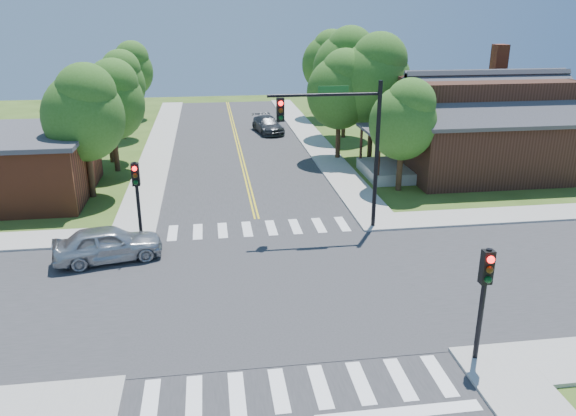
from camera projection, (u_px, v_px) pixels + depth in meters
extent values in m
plane|color=#344E18|center=(274.00, 288.00, 21.89)|extent=(100.00, 100.00, 0.00)
cube|color=#2D2D30|center=(274.00, 288.00, 21.88)|extent=(10.00, 90.00, 0.04)
cube|color=#2D2D30|center=(274.00, 288.00, 21.88)|extent=(90.00, 10.00, 0.04)
cube|color=#2D2D30|center=(274.00, 288.00, 21.89)|extent=(10.20, 10.20, 0.06)
cube|color=#9E9B93|center=(312.00, 139.00, 45.95)|extent=(2.20, 40.00, 0.14)
cube|color=#9E9B93|center=(160.00, 144.00, 44.32)|extent=(2.20, 40.00, 0.14)
cube|color=white|center=(173.00, 233.00, 27.08)|extent=(0.45, 2.00, 0.01)
cube|color=white|center=(198.00, 232.00, 27.24)|extent=(0.45, 2.00, 0.01)
cube|color=white|center=(223.00, 230.00, 27.40)|extent=(0.45, 2.00, 0.01)
cube|color=white|center=(247.00, 229.00, 27.56)|extent=(0.45, 2.00, 0.01)
cube|color=white|center=(271.00, 228.00, 27.72)|extent=(0.45, 2.00, 0.01)
cube|color=white|center=(295.00, 226.00, 27.88)|extent=(0.45, 2.00, 0.01)
cube|color=white|center=(319.00, 225.00, 28.04)|extent=(0.45, 2.00, 0.01)
cube|color=white|center=(342.00, 224.00, 28.20)|extent=(0.45, 2.00, 0.01)
cube|color=white|center=(150.00, 402.00, 15.54)|extent=(0.45, 2.00, 0.01)
cube|color=white|center=(194.00, 398.00, 15.70)|extent=(0.45, 2.00, 0.01)
cube|color=white|center=(237.00, 394.00, 15.86)|extent=(0.45, 2.00, 0.01)
cube|color=white|center=(279.00, 390.00, 16.02)|extent=(0.45, 2.00, 0.01)
cube|color=white|center=(320.00, 386.00, 16.18)|extent=(0.45, 2.00, 0.01)
cube|color=white|center=(361.00, 383.00, 16.34)|extent=(0.45, 2.00, 0.01)
cube|color=white|center=(400.00, 379.00, 16.50)|extent=(0.45, 2.00, 0.01)
cube|color=white|center=(439.00, 375.00, 16.66)|extent=(0.45, 2.00, 0.01)
cube|color=yellow|center=(235.00, 138.00, 46.29)|extent=(0.10, 37.50, 0.01)
cube|color=yellow|center=(238.00, 138.00, 46.32)|extent=(0.10, 37.50, 0.01)
cube|color=white|center=(399.00, 414.00, 15.14)|extent=(4.60, 0.45, 0.09)
cylinder|color=black|center=(377.00, 157.00, 26.62)|extent=(0.20, 0.20, 7.20)
cylinder|color=black|center=(324.00, 95.00, 25.25)|extent=(5.20, 0.14, 0.14)
cube|color=#19591E|center=(333.00, 89.00, 25.17)|extent=(1.40, 0.04, 0.30)
cube|color=black|center=(280.00, 110.00, 25.20)|extent=(0.34, 0.28, 1.05)
sphere|color=#FF0C0C|center=(281.00, 103.00, 24.93)|extent=(0.22, 0.22, 0.22)
sphere|color=#3F2605|center=(281.00, 111.00, 25.04)|extent=(0.22, 0.22, 0.22)
sphere|color=#05330F|center=(281.00, 118.00, 25.15)|extent=(0.22, 0.22, 0.22)
cylinder|color=black|center=(481.00, 307.00, 16.77)|extent=(0.16, 0.16, 3.80)
cube|color=black|center=(487.00, 267.00, 16.32)|extent=(0.34, 0.28, 1.05)
sphere|color=#FF0C0C|center=(491.00, 260.00, 16.06)|extent=(0.22, 0.22, 0.22)
sphere|color=#3F2605|center=(490.00, 270.00, 16.16)|extent=(0.22, 0.22, 0.22)
sphere|color=#05330F|center=(488.00, 280.00, 16.27)|extent=(0.22, 0.22, 0.22)
cylinder|color=black|center=(138.00, 202.00, 25.71)|extent=(0.16, 0.16, 3.80)
cube|color=black|center=(135.00, 174.00, 25.26)|extent=(0.34, 0.28, 1.05)
sphere|color=#FF0C0C|center=(134.00, 169.00, 24.99)|extent=(0.22, 0.22, 0.22)
sphere|color=#3F2605|center=(135.00, 176.00, 25.10)|extent=(0.22, 0.22, 0.22)
sphere|color=#05330F|center=(136.00, 182.00, 25.21)|extent=(0.22, 0.22, 0.22)
cube|color=black|center=(480.00, 143.00, 36.45)|extent=(10.00, 8.00, 4.00)
cube|color=#9E9B93|center=(385.00, 171.00, 36.17)|extent=(2.60, 4.50, 0.70)
cylinder|color=black|center=(379.00, 161.00, 33.74)|extent=(0.18, 0.18, 2.50)
cylinder|color=black|center=(361.00, 145.00, 37.46)|extent=(0.18, 0.18, 2.50)
cube|color=#38383D|center=(387.00, 131.00, 35.28)|extent=(2.80, 4.80, 0.18)
cube|color=brown|center=(493.00, 108.00, 39.51)|extent=(0.90, 0.90, 7.11)
cylinder|color=#382314|center=(399.00, 170.00, 33.12)|extent=(0.34, 0.34, 2.47)
ellipsoid|color=#2E5B1A|center=(403.00, 123.00, 32.17)|extent=(3.90, 3.70, 4.29)
sphere|color=#2E5B1A|center=(411.00, 103.00, 31.63)|extent=(2.86, 2.86, 2.86)
cylinder|color=#382314|center=(370.00, 137.00, 39.69)|extent=(0.34, 0.34, 3.28)
ellipsoid|color=#2E5B1A|center=(373.00, 84.00, 38.42)|extent=(5.18, 4.92, 5.70)
sphere|color=#2E5B1A|center=(379.00, 60.00, 37.75)|extent=(3.80, 3.80, 3.80)
cylinder|color=#382314|center=(344.00, 117.00, 46.38)|extent=(0.34, 0.34, 3.34)
ellipsoid|color=#2E5B1A|center=(345.00, 71.00, 45.10)|extent=(5.28, 5.01, 5.80)
sphere|color=#2E5B1A|center=(350.00, 50.00, 44.41)|extent=(3.87, 3.87, 3.87)
cylinder|color=#382314|center=(327.00, 102.00, 54.72)|extent=(0.34, 0.34, 3.12)
ellipsoid|color=#2E5B1A|center=(328.00, 64.00, 53.52)|extent=(4.92, 4.67, 5.41)
sphere|color=#2E5B1A|center=(332.00, 49.00, 52.87)|extent=(3.61, 3.61, 3.61)
cylinder|color=#382314|center=(91.00, 173.00, 31.90)|extent=(0.34, 0.34, 2.82)
ellipsoid|color=#2E5B1A|center=(84.00, 117.00, 30.82)|extent=(4.46, 4.24, 4.90)
sphere|color=#2E5B1A|center=(86.00, 93.00, 30.21)|extent=(3.27, 3.27, 3.27)
cylinder|color=#382314|center=(111.00, 144.00, 39.16)|extent=(0.34, 0.34, 2.53)
ellipsoid|color=#2E5B1A|center=(106.00, 103.00, 38.18)|extent=(3.99, 3.79, 4.39)
sphere|color=#2E5B1A|center=(109.00, 86.00, 37.63)|extent=(2.93, 2.93, 2.93)
cylinder|color=#382314|center=(123.00, 122.00, 46.08)|extent=(0.34, 0.34, 2.68)
ellipsoid|color=#2E5B1A|center=(119.00, 85.00, 45.05)|extent=(4.23, 4.02, 4.65)
sphere|color=#2E5B1A|center=(121.00, 69.00, 44.47)|extent=(3.10, 3.10, 3.10)
cylinder|color=#382314|center=(133.00, 104.00, 54.31)|extent=(0.34, 0.34, 2.74)
ellipsoid|color=#2E5B1A|center=(130.00, 72.00, 53.26)|extent=(4.33, 4.11, 4.76)
sphere|color=#2E5B1A|center=(132.00, 58.00, 52.67)|extent=(3.17, 3.17, 3.17)
cylinder|color=#382314|center=(338.00, 139.00, 39.78)|extent=(0.34, 0.34, 2.88)
ellipsoid|color=#2E5B1A|center=(339.00, 93.00, 38.67)|extent=(4.55, 4.32, 5.01)
sphere|color=#2E5B1A|center=(345.00, 73.00, 38.06)|extent=(3.34, 3.34, 3.34)
cylinder|color=#382314|center=(116.00, 151.00, 36.98)|extent=(0.34, 0.34, 2.74)
ellipsoid|color=#2E5B1A|center=(111.00, 104.00, 35.93)|extent=(4.32, 4.11, 4.75)
sphere|color=#2E5B1A|center=(113.00, 83.00, 35.34)|extent=(3.17, 3.17, 3.17)
imported|color=#B0B4B8|center=(108.00, 244.00, 23.99)|extent=(3.63, 5.25, 1.54)
imported|color=#323437|center=(268.00, 125.00, 48.24)|extent=(3.55, 5.35, 1.36)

